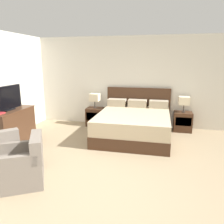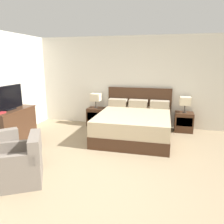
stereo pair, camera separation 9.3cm
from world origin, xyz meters
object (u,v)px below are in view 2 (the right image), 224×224
Objects in this scene: dresser at (12,125)px; tv at (8,98)px; table_lamp_left at (96,97)px; nightstand_left at (96,116)px; nightstand_right at (184,122)px; table_lamp_right at (185,101)px; armchair_companion at (21,165)px; bed at (134,124)px.

tv is at bearing -86.45° from dresser.
table_lamp_left is 2.36m from dresser.
table_lamp_left reaches higher than nightstand_left.
nightstand_right is 2.55m from table_lamp_left.
table_lamp_right reaches higher than nightstand_left.
table_lamp_left is 0.45× the size of tv.
tv is (0.00, -0.04, 0.65)m from dresser.
nightstand_right is 0.56× the size of armchair_companion.
nightstand_right is at bearing -0.03° from table_lamp_left.
armchair_companion is at bearing -47.82° from tv.
nightstand_left is 2.48m from tv.
nightstand_right is at bearing -90.00° from table_lamp_right.
dresser is (-1.47, -1.79, 0.15)m from nightstand_left.
nightstand_left is at bearing 51.27° from tv.
tv reaches higher than table_lamp_left.
tv reaches higher than nightstand_right.
dresser reaches higher than nightstand_right.
nightstand_right is at bearing 0.00° from nightstand_left.
dresser is (-1.47, -1.79, -0.43)m from table_lamp_left.
table_lamp_left reaches higher than nightstand_right.
table_lamp_left is (-1.24, 0.74, 0.50)m from bed.
tv is 2.07m from armchair_companion.
bed is at bearing 21.19° from dresser.
nightstand_left is 2.55m from table_lamp_right.
table_lamp_right reaches higher than armchair_companion.
tv reaches higher than armchair_companion.
dresser reaches higher than armchair_companion.
bed is at bearing 21.96° from tv.
bed is at bearing 60.50° from armchair_companion.
table_lamp_right is at bearing 50.71° from armchair_companion.
table_lamp_right is at bearing 0.00° from table_lamp_left.
nightstand_right is (2.48, 0.00, 0.00)m from nightstand_left.
table_lamp_right is 4.36m from dresser.
bed is at bearing -30.84° from table_lamp_left.
tv is at bearing -155.10° from table_lamp_right.
nightstand_right is at bearing 24.88° from tv.
bed is 1.45m from nightstand_left.
nightstand_right is 1.24× the size of table_lamp_right.
nightstand_right is at bearing 30.79° from bed.
table_lamp_left is (-2.48, 0.00, 0.57)m from nightstand_right.
dresser reaches higher than nightstand_left.
bed reaches higher than table_lamp_right.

